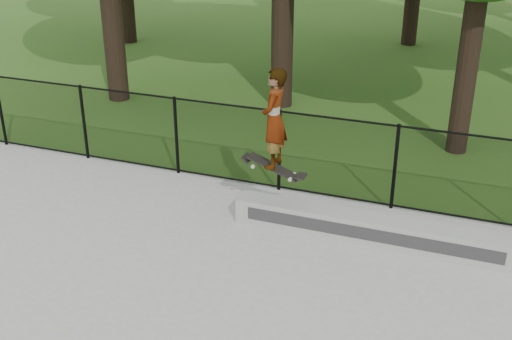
% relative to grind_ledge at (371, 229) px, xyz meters
% --- Properties ---
extents(grind_ledge, '(4.29, 0.40, 0.41)m').
position_rel_grind_ledge_xyz_m(grind_ledge, '(0.00, 0.00, 0.00)').
color(grind_ledge, '#A3A39E').
rests_on(grind_ledge, concrete_slab).
extents(skater_airborne, '(0.80, 0.57, 1.74)m').
position_rel_grind_ledge_xyz_m(skater_airborne, '(-1.55, -0.10, 1.58)').
color(skater_airborne, black).
rests_on(skater_airborne, ground).
extents(chainlink_fence, '(16.06, 0.06, 1.50)m').
position_rel_grind_ledge_xyz_m(chainlink_fence, '(-1.89, 1.20, 0.55)').
color(chainlink_fence, black).
rests_on(chainlink_fence, concrete_slab).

